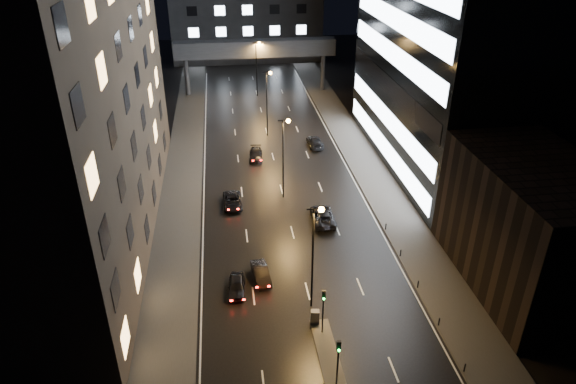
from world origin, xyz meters
name	(u,v)px	position (x,y,z in m)	size (l,w,h in m)	color
ground	(273,157)	(0.00, 40.00, 0.00)	(160.00, 160.00, 0.00)	black
sidewalk_left	(183,177)	(-12.50, 35.00, 0.07)	(5.00, 110.00, 0.15)	#383533
sidewalk_right	(367,166)	(12.50, 35.00, 0.07)	(5.00, 110.00, 0.15)	#383533
building_left	(46,45)	(-22.50, 24.00, 20.00)	(15.00, 48.00, 40.00)	#2D2319
building_right_low	(530,227)	(20.00, 9.00, 6.00)	(10.00, 18.00, 12.00)	black
building_far	(245,3)	(0.00, 98.00, 12.50)	(34.00, 14.00, 25.00)	#333335
skybridge	(255,49)	(0.00, 70.00, 8.34)	(30.00, 3.00, 10.00)	#333335
median_island	(328,355)	(0.30, 2.00, 0.07)	(1.60, 8.00, 0.15)	#383533
traffic_signal_near	(323,305)	(0.30, 4.49, 3.09)	(0.28, 0.34, 4.40)	black
traffic_signal_far	(338,356)	(0.30, -1.01, 3.09)	(0.28, 0.34, 4.40)	black
bollard_row	(428,303)	(10.20, 6.50, 0.45)	(0.12, 25.12, 0.90)	black
streetlight_near	(315,245)	(0.16, 8.00, 6.50)	(1.45, 0.50, 10.15)	black
streetlight_mid_a	(284,149)	(0.16, 28.00, 6.50)	(1.45, 0.50, 10.15)	black
streetlight_mid_b	(268,95)	(0.16, 48.00, 6.50)	(1.45, 0.50, 10.15)	black
streetlight_far	(257,62)	(0.16, 68.00, 6.50)	(1.45, 0.50, 10.15)	black
car_away_a	(237,286)	(-6.48, 10.84, 0.65)	(1.53, 3.79, 1.29)	black
car_away_b	(261,273)	(-4.10, 12.39, 0.65)	(1.37, 3.94, 1.30)	black
car_away_c	(233,201)	(-6.25, 26.70, 0.65)	(2.15, 4.67, 1.30)	black
car_away_d	(256,155)	(-2.48, 39.51, 0.65)	(1.82, 4.49, 1.30)	black
car_toward_a	(323,216)	(3.69, 21.78, 0.73)	(2.42, 5.25, 1.46)	black
car_toward_b	(315,142)	(6.60, 42.86, 0.70)	(1.97, 4.84, 1.40)	black
utility_cabinet	(315,317)	(-0.10, 5.70, 0.79)	(0.72, 0.53, 1.28)	#454547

